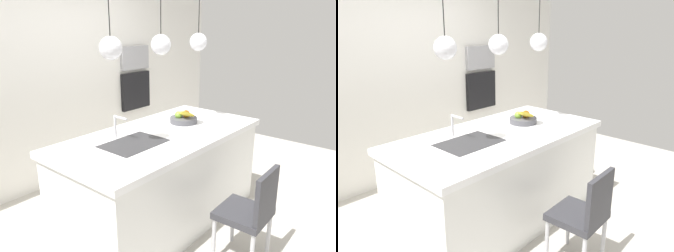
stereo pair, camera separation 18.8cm
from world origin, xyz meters
TOP-DOWN VIEW (x-y plane):
  - floor at (0.00, 0.00)m, footprint 6.60×6.60m
  - back_wall at (0.00, 1.65)m, footprint 6.00×0.10m
  - kitchen_island at (0.00, 0.00)m, footprint 2.15×1.06m
  - sink_basin at (-0.38, 0.00)m, footprint 0.56×0.40m
  - faucet at (-0.38, 0.21)m, footprint 0.02×0.17m
  - fruit_bowl at (0.43, 0.05)m, footprint 0.29×0.29m
  - microwave at (1.22, 1.58)m, footprint 0.54×0.08m
  - oven at (1.22, 1.58)m, footprint 0.56×0.08m
  - chair_near at (-0.03, -0.99)m, footprint 0.42×0.42m
  - pendant_light_left at (-0.59, 0.00)m, footprint 0.18×0.18m
  - pendant_light_center at (0.00, 0.00)m, footprint 0.18×0.18m
  - pendant_light_right at (0.59, 0.00)m, footprint 0.18×0.18m

SIDE VIEW (x-z plane):
  - floor at x=0.00m, z-range 0.00..0.00m
  - kitchen_island at x=0.00m, z-range 0.00..0.96m
  - chair_near at x=-0.03m, z-range 0.06..0.94m
  - sink_basin at x=-0.38m, z-range 0.94..0.96m
  - oven at x=1.22m, z-range 0.72..1.28m
  - fruit_bowl at x=0.43m, z-range 0.93..1.08m
  - faucet at x=-0.38m, z-range 0.99..1.21m
  - back_wall at x=0.00m, z-range 0.00..2.60m
  - microwave at x=1.22m, z-range 1.33..1.67m
  - pendant_light_left at x=-0.59m, z-range 1.41..2.19m
  - pendant_light_center at x=0.00m, z-range 1.41..2.19m
  - pendant_light_right at x=0.59m, z-range 1.41..2.19m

